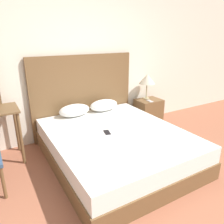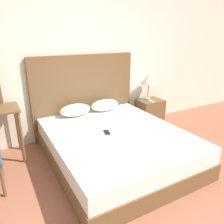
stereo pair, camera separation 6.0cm
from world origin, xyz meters
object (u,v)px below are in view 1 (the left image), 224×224
at_px(phone_on_nightstand, 150,101).
at_px(nightstand, 148,112).
at_px(phone_on_bed, 107,132).
at_px(table_lamp, 147,79).
at_px(bed, 116,146).

bearing_deg(phone_on_nightstand, nightstand, 59.72).
distance_m(phone_on_bed, phone_on_nightstand, 1.52).
relative_size(nightstand, table_lamp, 1.02).
height_order(phone_on_bed, table_lamp, table_lamp).
xyz_separation_m(bed, table_lamp, (1.26, 0.91, 0.67)).
bearing_deg(phone_on_nightstand, phone_on_bed, -151.76).
xyz_separation_m(bed, nightstand, (1.27, 0.83, 0.03)).
bearing_deg(phone_on_bed, table_lamp, 32.73).
distance_m(phone_on_bed, nightstand, 1.62).
bearing_deg(bed, phone_on_bed, 170.64).
height_order(nightstand, phone_on_nightstand, phone_on_nightstand).
xyz_separation_m(bed, phone_on_bed, (-0.13, 0.02, 0.23)).
height_order(nightstand, table_lamp, table_lamp).
bearing_deg(table_lamp, bed, -144.10).
relative_size(phone_on_bed, table_lamp, 0.33).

